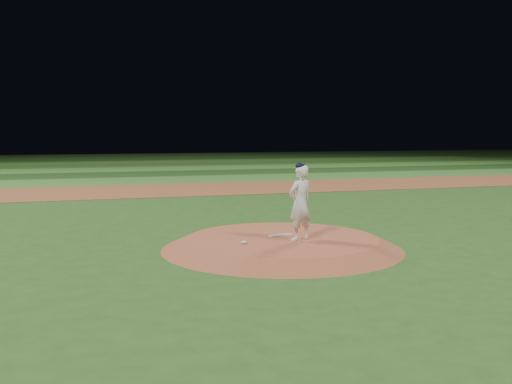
# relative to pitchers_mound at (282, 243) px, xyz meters

# --- Properties ---
(ground) EXTENTS (120.00, 120.00, 0.00)m
(ground) POSITION_rel_pitchers_mound_xyz_m (0.00, 0.00, -0.12)
(ground) COLOR #254C18
(ground) RESTS_ON ground
(infield_dirt_band) EXTENTS (70.00, 6.00, 0.02)m
(infield_dirt_band) POSITION_rel_pitchers_mound_xyz_m (0.00, 14.00, -0.12)
(infield_dirt_band) COLOR brown
(infield_dirt_band) RESTS_ON ground
(outfield_stripe_0) EXTENTS (70.00, 5.00, 0.02)m
(outfield_stripe_0) POSITION_rel_pitchers_mound_xyz_m (0.00, 19.50, -0.12)
(outfield_stripe_0) COLOR #356C27
(outfield_stripe_0) RESTS_ON ground
(outfield_stripe_1) EXTENTS (70.00, 5.00, 0.02)m
(outfield_stripe_1) POSITION_rel_pitchers_mound_xyz_m (0.00, 24.50, -0.12)
(outfield_stripe_1) COLOR #1B3F14
(outfield_stripe_1) RESTS_ON ground
(outfield_stripe_2) EXTENTS (70.00, 5.00, 0.02)m
(outfield_stripe_2) POSITION_rel_pitchers_mound_xyz_m (0.00, 29.50, -0.12)
(outfield_stripe_2) COLOR #397329
(outfield_stripe_2) RESTS_ON ground
(outfield_stripe_3) EXTENTS (70.00, 5.00, 0.02)m
(outfield_stripe_3) POSITION_rel_pitchers_mound_xyz_m (0.00, 34.50, -0.12)
(outfield_stripe_3) COLOR #224F19
(outfield_stripe_3) RESTS_ON ground
(outfield_stripe_4) EXTENTS (70.00, 5.00, 0.02)m
(outfield_stripe_4) POSITION_rel_pitchers_mound_xyz_m (0.00, 39.50, -0.12)
(outfield_stripe_4) COLOR #376524
(outfield_stripe_4) RESTS_ON ground
(outfield_stripe_5) EXTENTS (70.00, 5.00, 0.02)m
(outfield_stripe_5) POSITION_rel_pitchers_mound_xyz_m (0.00, 44.50, -0.12)
(outfield_stripe_5) COLOR #1D4616
(outfield_stripe_5) RESTS_ON ground
(pitchers_mound) EXTENTS (5.50, 5.50, 0.25)m
(pitchers_mound) POSITION_rel_pitchers_mound_xyz_m (0.00, 0.00, 0.00)
(pitchers_mound) COLOR #994B2F
(pitchers_mound) RESTS_ON ground
(pitching_rubber) EXTENTS (0.60, 0.27, 0.03)m
(pitching_rubber) POSITION_rel_pitchers_mound_xyz_m (0.05, 0.22, 0.14)
(pitching_rubber) COLOR silver
(pitching_rubber) RESTS_ON pitchers_mound
(rosin_bag) EXTENTS (0.13, 0.13, 0.07)m
(rosin_bag) POSITION_rel_pitchers_mound_xyz_m (-1.04, -0.45, 0.16)
(rosin_bag) COLOR silver
(rosin_bag) RESTS_ON pitchers_mound
(pitcher_on_mound) EXTENTS (0.72, 0.60, 1.74)m
(pitcher_on_mound) POSITION_rel_pitchers_mound_xyz_m (0.28, -0.41, 0.98)
(pitcher_on_mound) COLOR white
(pitcher_on_mound) RESTS_ON pitchers_mound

